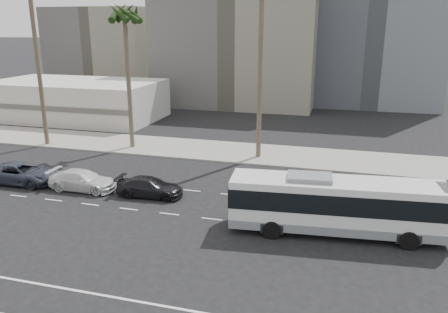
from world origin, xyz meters
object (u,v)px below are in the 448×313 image
(car_b, at_px, (83,180))
(palm_mid, at_px, (125,18))
(city_bus, at_px, (336,204))
(car_c, at_px, (22,173))
(car_a, at_px, (150,187))

(car_b, bearing_deg, palm_mid, 8.02)
(city_bus, xyz_separation_m, car_c, (-24.35, 2.36, -1.09))
(car_c, distance_m, palm_mid, 17.27)
(car_a, xyz_separation_m, car_b, (-5.50, -0.18, 0.05))
(palm_mid, bearing_deg, car_c, -106.77)
(city_bus, height_order, car_b, city_bus)
(car_b, distance_m, palm_mid, 17.04)
(city_bus, distance_m, car_c, 24.49)
(city_bus, bearing_deg, car_c, 168.92)
(car_a, bearing_deg, city_bus, -104.70)
(car_b, relative_size, palm_mid, 0.37)
(car_a, xyz_separation_m, palm_mid, (-7.40, 11.79, 12.03))
(car_c, xyz_separation_m, palm_mid, (3.60, 11.96, 11.92))
(car_c, relative_size, palm_mid, 0.42)
(car_c, bearing_deg, car_b, -92.55)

